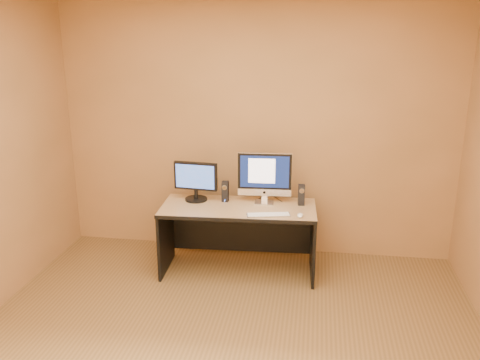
% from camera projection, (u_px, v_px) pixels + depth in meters
% --- Properties ---
extents(walls, '(4.00, 4.00, 2.60)m').
position_uv_depth(walls, '(218.00, 190.00, 3.22)').
color(walls, '#A37142').
rests_on(walls, ground).
extents(desk, '(1.48, 0.71, 0.67)m').
position_uv_depth(desk, '(238.00, 240.00, 4.86)').
color(desk, tan).
rests_on(desk, ground).
extents(imac, '(0.53, 0.22, 0.50)m').
position_uv_depth(imac, '(264.00, 178.00, 4.80)').
color(imac, silver).
rests_on(imac, desk).
extents(second_monitor, '(0.45, 0.26, 0.38)m').
position_uv_depth(second_monitor, '(196.00, 181.00, 4.89)').
color(second_monitor, black).
rests_on(second_monitor, desk).
extents(speaker_left, '(0.06, 0.07, 0.20)m').
position_uv_depth(speaker_left, '(225.00, 191.00, 4.89)').
color(speaker_left, black).
rests_on(speaker_left, desk).
extents(speaker_right, '(0.07, 0.07, 0.20)m').
position_uv_depth(speaker_right, '(301.00, 195.00, 4.79)').
color(speaker_right, black).
rests_on(speaker_right, desk).
extents(keyboard, '(0.40, 0.19, 0.02)m').
position_uv_depth(keyboard, '(268.00, 215.00, 4.54)').
color(keyboard, '#B9BABE').
rests_on(keyboard, desk).
extents(mouse, '(0.06, 0.09, 0.03)m').
position_uv_depth(mouse, '(300.00, 215.00, 4.51)').
color(mouse, white).
rests_on(mouse, desk).
extents(cable_a, '(0.11, 0.17, 0.01)m').
position_uv_depth(cable_a, '(278.00, 199.00, 4.98)').
color(cable_a, black).
rests_on(cable_a, desk).
extents(cable_b, '(0.07, 0.15, 0.01)m').
position_uv_depth(cable_b, '(260.00, 198.00, 5.00)').
color(cable_b, black).
rests_on(cable_b, desk).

